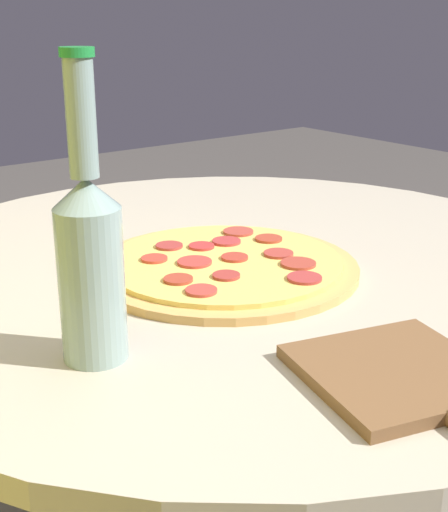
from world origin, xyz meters
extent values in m
cylinder|color=#B2A893|center=(0.00, 0.00, 0.34)|extent=(0.10, 0.10, 0.64)
cylinder|color=#B2A893|center=(0.00, 0.00, 0.68)|extent=(0.98, 0.98, 0.02)
cylinder|color=tan|center=(-0.02, 0.04, 0.69)|extent=(0.33, 0.33, 0.01)
cylinder|color=#EACC60|center=(-0.02, 0.04, 0.70)|extent=(0.29, 0.29, 0.01)
cylinder|color=#A53633|center=(-0.14, 0.01, 0.71)|extent=(0.04, 0.04, 0.00)
cylinder|color=#A43A28|center=(-0.05, 0.13, 0.71)|extent=(0.03, 0.03, 0.00)
cylinder|color=#A63C28|center=(0.00, -0.05, 0.71)|extent=(0.04, 0.04, 0.00)
cylinder|color=#AA3535|center=(0.03, 0.00, 0.71)|extent=(0.04, 0.04, 0.00)
cylinder|color=#B13D34|center=(-0.10, 0.13, 0.71)|extent=(0.04, 0.04, 0.00)
cylinder|color=#A83A32|center=(-0.05, -0.02, 0.71)|extent=(0.04, 0.04, 0.00)
cylinder|color=#A73F34|center=(0.05, -0.04, 0.71)|extent=(0.04, 0.04, 0.00)
cylinder|color=#A03531|center=(0.06, 0.07, 0.71)|extent=(0.04, 0.04, 0.00)
cylinder|color=#B33230|center=(0.03, 0.04, 0.71)|extent=(0.03, 0.03, 0.00)
cylinder|color=#A1342E|center=(-0.08, 0.08, 0.71)|extent=(0.03, 0.03, 0.00)
cylinder|color=#A43B2E|center=(-0.10, -0.01, 0.71)|extent=(0.04, 0.04, 0.00)
cylinder|color=#B83B2D|center=(0.03, 0.11, 0.71)|extent=(0.03, 0.03, 0.00)
cylinder|color=#AA372A|center=(-0.03, 0.03, 0.71)|extent=(0.03, 0.03, 0.00)
cylinder|color=#B53B33|center=(-0.02, 0.08, 0.71)|extent=(0.04, 0.04, 0.00)
cylinder|color=gray|center=(-0.13, 0.28, 0.76)|extent=(0.06, 0.06, 0.14)
cone|color=gray|center=(-0.13, 0.28, 0.85)|extent=(0.06, 0.06, 0.03)
cylinder|color=gray|center=(-0.13, 0.28, 0.91)|extent=(0.03, 0.03, 0.10)
cylinder|color=#1E8438|center=(-0.13, 0.28, 0.96)|extent=(0.03, 0.03, 0.01)
cube|color=brown|center=(-0.33, 0.09, 0.70)|extent=(0.19, 0.19, 0.01)
camera|label=1|loc=(-0.68, 0.55, 1.00)|focal=50.00mm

